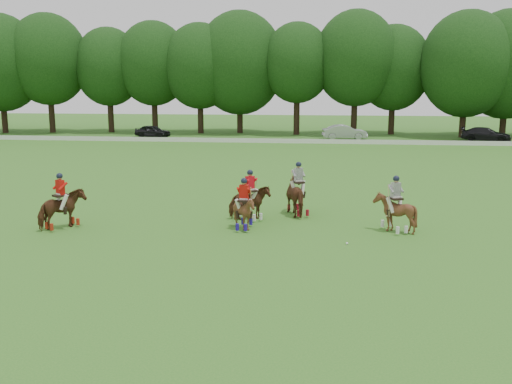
# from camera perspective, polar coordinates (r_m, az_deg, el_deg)

# --- Properties ---
(ground) EXTENTS (180.00, 180.00, 0.00)m
(ground) POSITION_cam_1_polar(r_m,az_deg,el_deg) (20.50, -2.77, -6.01)
(ground) COLOR #2F6F1F
(ground) RESTS_ON ground
(tree_line) EXTENTS (117.98, 14.32, 14.75)m
(tree_line) POSITION_cam_1_polar(r_m,az_deg,el_deg) (67.50, 4.41, 12.73)
(tree_line) COLOR black
(tree_line) RESTS_ON ground
(boundary_rail) EXTENTS (120.00, 0.10, 0.44)m
(boundary_rail) POSITION_cam_1_polar(r_m,az_deg,el_deg) (57.72, 3.59, 5.11)
(boundary_rail) COLOR white
(boundary_rail) RESTS_ON ground
(car_left) EXTENTS (4.31, 2.62, 1.37)m
(car_left) POSITION_cam_1_polar(r_m,az_deg,el_deg) (64.95, -10.30, 6.01)
(car_left) COLOR black
(car_left) RESTS_ON ground
(car_mid) EXTENTS (4.92, 2.25, 1.57)m
(car_mid) POSITION_cam_1_polar(r_m,az_deg,el_deg) (62.09, 8.86, 5.93)
(car_mid) COLOR #A8A8AD
(car_mid) RESTS_ON ground
(car_right) EXTENTS (5.28, 3.25, 1.43)m
(car_right) POSITION_cam_1_polar(r_m,az_deg,el_deg) (64.25, 22.00, 5.37)
(car_right) COLOR black
(car_right) RESTS_ON ground
(polo_red_a) EXTENTS (1.81, 2.09, 2.33)m
(polo_red_a) POSITION_cam_1_polar(r_m,az_deg,el_deg) (24.81, -18.87, -1.60)
(polo_red_a) COLOR #4E2814
(polo_red_a) RESTS_ON ground
(polo_red_b) EXTENTS (1.96, 1.96, 2.23)m
(polo_red_b) POSITION_cam_1_polar(r_m,az_deg,el_deg) (25.07, -0.60, -1.03)
(polo_red_b) COLOR #4E2814
(polo_red_b) RESTS_ON ground
(polo_red_c) EXTENTS (1.24, 1.37, 2.15)m
(polo_red_c) POSITION_cam_1_polar(r_m,az_deg,el_deg) (23.40, -1.20, -1.96)
(polo_red_c) COLOR #4E2814
(polo_red_c) RESTS_ON ground
(polo_stripe_a) EXTENTS (1.69, 2.28, 2.44)m
(polo_stripe_a) POSITION_cam_1_polar(r_m,az_deg,el_deg) (26.06, 4.24, -0.35)
(polo_stripe_a) COLOR #4E2814
(polo_stripe_a) RESTS_ON ground
(polo_stripe_b) EXTENTS (1.78, 1.86, 2.30)m
(polo_stripe_b) POSITION_cam_1_polar(r_m,az_deg,el_deg) (23.69, 13.70, -1.93)
(polo_stripe_b) COLOR #4E2814
(polo_stripe_b) RESTS_ON ground
(polo_ball) EXTENTS (0.09, 0.09, 0.09)m
(polo_ball) POSITION_cam_1_polar(r_m,az_deg,el_deg) (21.65, 9.09, -5.10)
(polo_ball) COLOR white
(polo_ball) RESTS_ON ground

